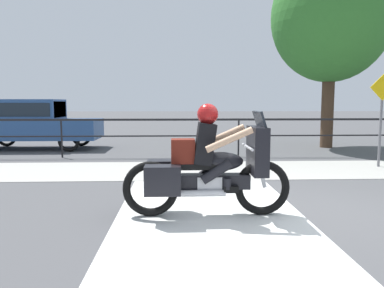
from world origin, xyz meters
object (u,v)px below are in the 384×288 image
Objects in this scene: street_sign at (382,110)px; parked_car at (32,121)px; tree_behind_sign at (331,17)px; motorcycle at (207,166)px.

parked_car is at bearing 158.03° from street_sign.
tree_behind_sign is at bearing -1.47° from parked_car.
tree_behind_sign is (4.86, 7.82, 3.78)m from motorcycle.
street_sign is at bearing -94.46° from tree_behind_sign.
motorcycle is 9.96m from tree_behind_sign.
parked_car is 0.64× the size of tree_behind_sign.
motorcycle is 0.55× the size of parked_car.
tree_behind_sign reaches higher than street_sign.
tree_behind_sign is at bearing 62.45° from motorcycle.
tree_behind_sign is (10.19, 0.05, 3.53)m from parked_car.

